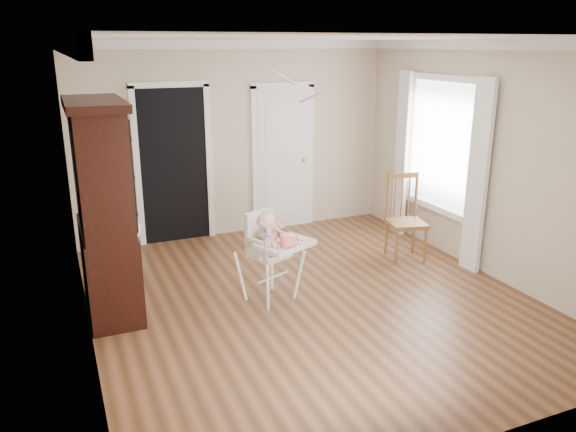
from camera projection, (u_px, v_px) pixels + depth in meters
name	position (u px, v px, depth m)	size (l,w,h in m)	color
floor	(311.00, 299.00, 6.07)	(5.00, 5.00, 0.00)	#50311B
ceiling	(314.00, 38.00, 5.28)	(5.00, 5.00, 0.00)	white
wall_back	(236.00, 140.00, 7.88)	(4.50, 4.50, 0.00)	#C5B59A
wall_left	(77.00, 201.00, 4.84)	(5.00, 5.00, 0.00)	#C5B59A
wall_right	(487.00, 160.00, 6.51)	(5.00, 5.00, 0.00)	#C5B59A
crown_molding	(314.00, 45.00, 5.30)	(4.50, 5.00, 0.12)	white
doorway	(174.00, 162.00, 7.60)	(1.06, 0.05, 2.22)	black
closet_door	(283.00, 159.00, 8.21)	(0.96, 0.09, 2.13)	white
window_right	(439.00, 154.00, 7.21)	(0.13, 1.84, 2.30)	white
high_chair	(270.00, 246.00, 5.90)	(0.78, 0.86, 0.99)	white
baby	(268.00, 233.00, 5.87)	(0.32, 0.23, 0.42)	beige
cake	(289.00, 240.00, 5.68)	(0.24, 0.24, 0.11)	silver
sippy_cup	(267.00, 240.00, 5.64)	(0.07, 0.07, 0.17)	pink
china_cabinet	(104.00, 209.00, 5.56)	(0.57, 1.27, 2.15)	black
dining_chair	(405.00, 220.00, 7.11)	(0.53, 0.53, 1.08)	brown
streamer	(284.00, 78.00, 6.31)	(0.03, 0.50, 0.02)	pink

